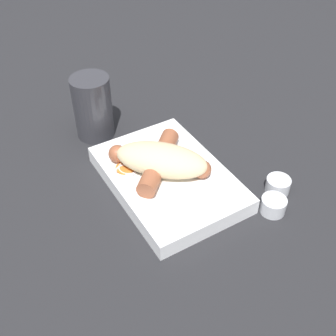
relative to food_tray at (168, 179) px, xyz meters
name	(u,v)px	position (x,y,z in m)	size (l,w,h in m)	color
ground_plane	(168,185)	(0.00, 0.00, -0.01)	(3.00, 3.00, 0.00)	#232326
food_tray	(168,179)	(0.00, 0.00, 0.00)	(0.26, 0.18, 0.03)	white
bread_roll	(162,160)	(-0.01, -0.01, 0.04)	(0.16, 0.16, 0.05)	beige
sausage	(159,161)	(-0.02, -0.01, 0.03)	(0.14, 0.13, 0.03)	#9E5638
pickled_veggies	(128,168)	(-0.04, -0.05, 0.02)	(0.05, 0.06, 0.00)	orange
condiment_cup_near	(273,206)	(0.14, 0.11, 0.00)	(0.04, 0.04, 0.03)	silver
condiment_cup_far	(278,186)	(0.11, 0.15, 0.00)	(0.04, 0.04, 0.03)	silver
drink_glass	(93,107)	(-0.20, -0.05, 0.05)	(0.07, 0.07, 0.12)	#333338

